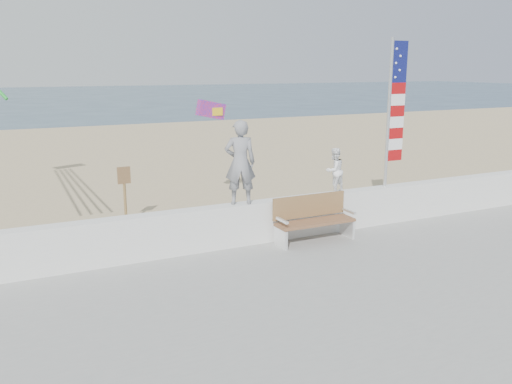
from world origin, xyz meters
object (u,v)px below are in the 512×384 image
adult (240,162)px  bench (313,218)px  flag (393,107)px  child (334,171)px

adult → bench: adult is taller
bench → flag: flag is taller
adult → flag: bearing=-161.3°
child → flag: 2.13m
adult → bench: 2.05m
bench → flag: (2.43, 0.45, 2.30)m
flag → child: bearing=180.0°
bench → flag: bearing=10.6°
child → flag: size_ratio=0.30×
adult → child: size_ratio=1.71×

